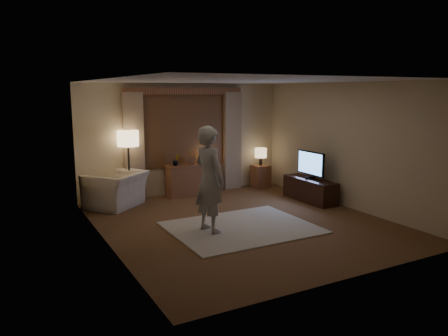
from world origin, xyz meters
TOP-DOWN VIEW (x-y plane):
  - room at (0.00, 0.50)m, footprint 5.04×5.54m
  - rug at (-0.19, -0.24)m, footprint 2.50×2.00m
  - sideboard at (0.08, 2.50)m, footprint 1.20×0.40m
  - picture_frame at (0.08, 2.50)m, footprint 0.16×0.02m
  - plant at (-0.32, 2.50)m, footprint 0.17×0.13m
  - table_lamp_sideboard at (0.48, 2.50)m, footprint 0.22×0.22m
  - floor_lamp at (-1.42, 2.50)m, footprint 0.46×0.46m
  - armchair at (-1.78, 2.26)m, footprint 1.51×1.50m
  - side_table at (1.96, 2.45)m, footprint 0.40×0.40m
  - table_lamp_side at (1.96, 2.45)m, footprint 0.30×0.30m
  - tv_stand at (2.15, 0.72)m, footprint 0.45×1.40m
  - tv at (2.15, 0.72)m, footprint 0.21×0.85m
  - person at (-0.79, -0.16)m, footprint 0.56×0.74m

SIDE VIEW (x-z plane):
  - rug at x=-0.19m, z-range 0.00..0.02m
  - tv_stand at x=2.15m, z-range 0.00..0.50m
  - side_table at x=1.96m, z-range 0.00..0.56m
  - sideboard at x=0.08m, z-range 0.00..0.70m
  - armchair at x=-1.78m, z-range 0.00..0.74m
  - picture_frame at x=0.08m, z-range 0.70..0.90m
  - tv at x=2.15m, z-range 0.53..1.14m
  - plant at x=-0.32m, z-range 0.70..1.00m
  - table_lamp_side at x=1.96m, z-range 0.65..1.09m
  - table_lamp_sideboard at x=0.48m, z-range 0.75..1.05m
  - person at x=-0.79m, z-range 0.02..1.85m
  - floor_lamp at x=-1.42m, z-range 0.54..2.12m
  - room at x=0.00m, z-range 0.01..2.65m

